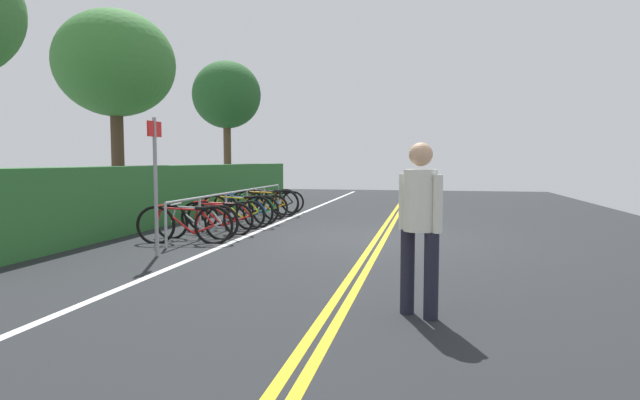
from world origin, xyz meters
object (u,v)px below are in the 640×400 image
bicycle_2 (217,218)px  tree_mid (115,65)px  bike_rack (237,199)px  sign_post_near (155,173)px  bicycle_1 (196,222)px  bicycle_7 (265,204)px  bicycle_6 (257,207)px  bicycle_4 (236,211)px  bicycle_9 (277,202)px  tree_far_right (227,96)px  pedestrian (420,217)px  bicycle_0 (185,225)px  bicycle_3 (227,215)px  bicycle_5 (245,209)px  bicycle_8 (268,202)px

bicycle_2 → tree_mid: (2.59, 3.90, 3.73)m
bike_rack → sign_post_near: size_ratio=3.18×
bicycle_1 → bicycle_2: bicycle_1 is taller
bicycle_7 → bicycle_6: bearing=178.6°
bicycle_4 → tree_mid: bearing=70.6°
bicycle_6 → bicycle_4: bearing=179.4°
bicycle_4 → tree_mid: size_ratio=0.34×
bicycle_7 → bicycle_9: 1.19m
bicycle_9 → bicycle_2: bearing=-179.7°
bicycle_4 → bicycle_6: bearing=-0.6°
bike_rack → bicycle_7: bearing=-4.9°
tree_far_right → bicycle_9: bearing=-145.2°
bicycle_9 → pedestrian: bearing=-156.0°
bicycle_6 → sign_post_near: sign_post_near is taller
bicycle_7 → pedestrian: 9.38m
bicycle_2 → bicycle_4: (1.22, 0.03, 0.03)m
bicycle_2 → tree_far_right: size_ratio=0.31×
bicycle_1 → bicycle_2: bearing=-7.4°
bike_rack → bicycle_4: size_ratio=3.77×
bicycle_2 → tree_mid: tree_mid is taller
bicycle_0 → tree_far_right: bearing=17.7°
bicycle_0 → bicycle_6: (3.98, -0.04, -0.03)m
bicycle_3 → pedestrian: pedestrian is taller
pedestrian → bicycle_2: bearing=39.9°
bicycle_1 → bicycle_7: (4.06, -0.10, 0.03)m
tree_mid → tree_far_right: bearing=-2.9°
bicycle_9 → pedestrian: pedestrian is taller
pedestrian → tree_mid: bearing=46.8°
bicycle_0 → bicycle_7: 4.63m
tree_mid → bike_rack: bearing=-104.8°
bicycle_7 → bicycle_9: bicycle_7 is taller
bicycle_5 → bicycle_6: bearing=-2.7°
sign_post_near → bicycle_3: bearing=2.4°
bicycle_4 → bicycle_8: (2.71, 0.08, 0.00)m
bicycle_5 → bicycle_8: bearing=1.7°
bicycle_5 → bicycle_1: bearing=179.1°
bicycle_5 → bicycle_4: bearing=-178.2°
bicycle_4 → pedestrian: bearing=-145.8°
bicycle_7 → tree_mid: 5.42m
bike_rack → bicycle_3: 0.96m
bicycle_5 → tree_far_right: 9.23m
bicycle_3 → bicycle_0: bearing=179.7°
bicycle_8 → pedestrian: (-8.98, -4.34, 0.61)m
bicycle_0 → bicycle_4: (2.55, -0.03, 0.02)m
bicycle_0 → pedestrian: bearing=-131.0°
bicycle_0 → tree_mid: 6.62m
bicycle_3 → bicycle_8: 3.25m
bicycle_4 → bicycle_5: bicycle_4 is taller
bicycle_6 → tree_far_right: tree_far_right is taller
bicycle_7 → sign_post_near: bearing=-179.1°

